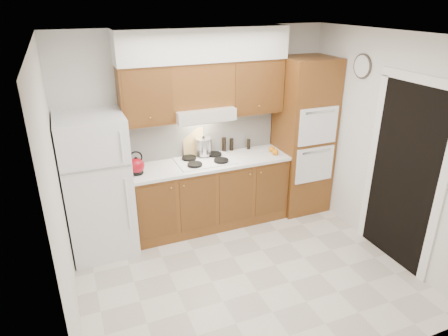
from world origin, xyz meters
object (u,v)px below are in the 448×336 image
object	(u,v)px
fridge	(98,186)
stock_pot	(204,147)
oven_cabinet	(303,137)
kettle	(136,166)

from	to	relation	value
fridge	stock_pot	bearing A→B (deg)	9.25
oven_cabinet	kettle	distance (m)	2.37
fridge	kettle	xyz separation A→B (m)	(0.47, -0.00, 0.19)
fridge	oven_cabinet	distance (m)	2.86
fridge	stock_pot	size ratio (longest dim) A/B	7.67
kettle	stock_pot	distance (m)	0.97
oven_cabinet	stock_pot	distance (m)	1.44
fridge	oven_cabinet	size ratio (longest dim) A/B	0.78
fridge	stock_pot	distance (m)	1.46
oven_cabinet	stock_pot	size ratio (longest dim) A/B	9.81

